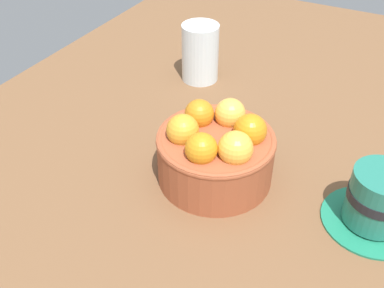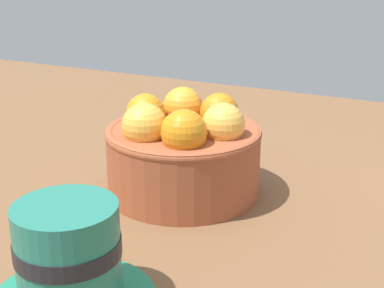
# 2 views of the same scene
# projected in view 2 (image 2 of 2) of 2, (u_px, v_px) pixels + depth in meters

# --- Properties ---
(ground_plane) EXTENTS (1.43, 0.91, 0.03)m
(ground_plane) POSITION_uv_depth(u_px,v_px,m) (184.00, 207.00, 0.60)
(ground_plane) COLOR brown
(terracotta_bowl) EXTENTS (0.16, 0.16, 0.10)m
(terracotta_bowl) POSITION_uv_depth(u_px,v_px,m) (183.00, 150.00, 0.58)
(terracotta_bowl) COLOR #9E4C2D
(terracotta_bowl) RESTS_ON ground_plane
(coffee_cup) EXTENTS (0.12, 0.12, 0.08)m
(coffee_cup) POSITION_uv_depth(u_px,v_px,m) (69.00, 260.00, 0.40)
(coffee_cup) COLOR #1E7C5B
(coffee_cup) RESTS_ON ground_plane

